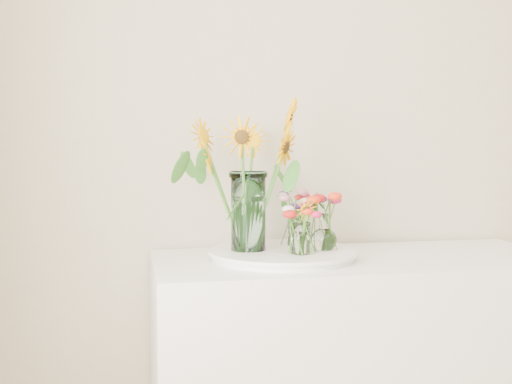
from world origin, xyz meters
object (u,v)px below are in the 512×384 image
at_px(mason_jar, 248,211).
at_px(small_vase_b, 324,232).
at_px(small_vase_a, 301,239).
at_px(small_vase_c, 296,232).
at_px(tray, 283,255).

height_order(mason_jar, small_vase_b, mason_jar).
bearing_deg(small_vase_b, mason_jar, 170.31).
bearing_deg(small_vase_a, small_vase_b, 34.54).
distance_m(small_vase_a, small_vase_c, 0.18).
height_order(small_vase_b, small_vase_c, small_vase_b).
distance_m(mason_jar, small_vase_b, 0.26).
distance_m(tray, small_vase_a, 0.12).
bearing_deg(small_vase_c, small_vase_a, -100.23).
bearing_deg(small_vase_c, mason_jar, -158.73).
xyz_separation_m(tray, mason_jar, (-0.11, 0.02, 0.15)).
xyz_separation_m(tray, small_vase_a, (0.04, -0.09, 0.07)).
xyz_separation_m(tray, small_vase_b, (0.14, -0.02, 0.08)).
xyz_separation_m(mason_jar, small_vase_c, (0.18, 0.07, -0.08)).
relative_size(small_vase_a, small_vase_b, 0.85).
relative_size(mason_jar, small_vase_a, 2.49).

